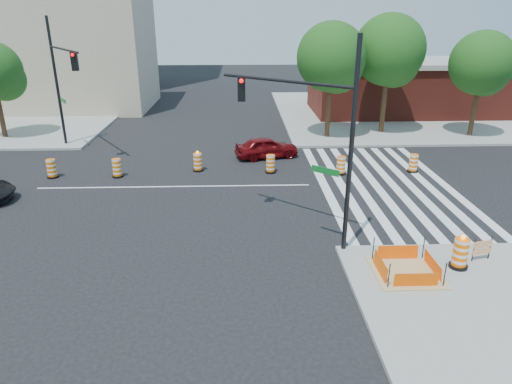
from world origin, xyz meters
TOP-DOWN VIEW (x-y plane):
  - ground at (0.00, 0.00)m, footprint 120.00×120.00m
  - sidewalk_ne at (18.00, 18.00)m, footprint 22.00×22.00m
  - crosswalk_east at (10.95, 0.00)m, footprint 6.75×13.50m
  - lane_centerline at (0.00, 0.00)m, footprint 14.00×0.12m
  - excavation_pit at (9.00, -9.00)m, footprint 2.20×2.20m
  - brick_storefront at (18.00, 18.00)m, footprint 16.50×8.50m
  - beige_midrise at (-12.00, 22.00)m, footprint 14.00×10.00m
  - red_coupe at (5.07, 4.94)m, footprint 4.13×2.48m
  - signal_pole_se at (6.03, -6.17)m, footprint 4.53×3.80m
  - signal_pole_nw at (-7.46, 6.82)m, footprint 3.46×5.21m
  - pit_drum at (10.94, -8.69)m, footprint 0.64×0.64m
  - barricade at (11.95, -8.24)m, footprint 0.76×0.21m
  - tree_north_c at (9.70, 9.50)m, footprint 4.69×4.69m
  - tree_north_d at (13.99, 10.72)m, footprint 4.98×4.98m
  - tree_north_e at (20.08, 9.44)m, footprint 4.34×4.34m
  - median_drum_1 at (-6.82, 1.65)m, footprint 0.60×0.60m
  - median_drum_2 at (-3.29, 1.63)m, footprint 0.60×0.60m
  - median_drum_3 at (1.03, 2.52)m, footprint 0.60×0.60m
  - median_drum_4 at (5.12, 2.07)m, footprint 0.60×0.60m
  - median_drum_5 at (9.01, 1.65)m, footprint 0.60×0.60m
  - median_drum_6 at (13.16, 1.89)m, footprint 0.60×0.60m

SIDE VIEW (x-z plane):
  - ground at x=0.00m, z-range 0.00..0.00m
  - lane_centerline at x=0.00m, z-range 0.00..0.01m
  - crosswalk_east at x=10.95m, z-range 0.00..0.01m
  - sidewalk_ne at x=18.00m, z-range 0.00..0.15m
  - excavation_pit at x=9.00m, z-range -0.23..0.67m
  - median_drum_1 at x=-6.82m, z-range -0.03..0.99m
  - median_drum_2 at x=-3.29m, z-range -0.03..0.99m
  - median_drum_4 at x=5.12m, z-range -0.03..0.99m
  - median_drum_5 at x=9.01m, z-range -0.03..0.99m
  - median_drum_6 at x=13.16m, z-range -0.03..0.99m
  - median_drum_3 at x=1.03m, z-range -0.10..1.08m
  - barricade at x=11.95m, z-range 0.20..1.10m
  - red_coupe at x=5.07m, z-range 0.00..1.32m
  - pit_drum at x=10.94m, z-range 0.04..1.30m
  - brick_storefront at x=18.00m, z-range 0.02..4.62m
  - signal_pole_se at x=6.03m, z-range 0.87..8.52m
  - tree_north_e at x=20.08m, z-range 1.26..8.64m
  - signal_pole_nw at x=-7.46m, z-range 0.92..9.02m
  - beige_midrise at x=-12.00m, z-range 0.00..10.00m
  - tree_north_c at x=9.70m, z-range 1.37..9.34m
  - tree_north_d at x=13.99m, z-range 1.45..9.92m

